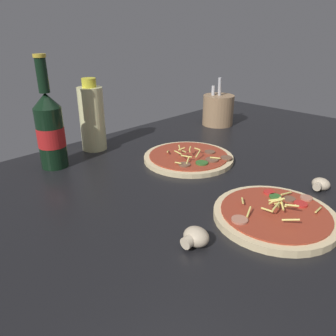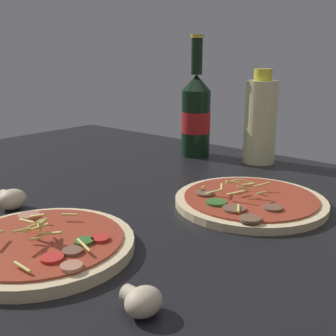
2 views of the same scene
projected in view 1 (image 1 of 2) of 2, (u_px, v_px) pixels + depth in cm
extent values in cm
cube|color=black|center=(205.00, 178.00, 83.41)|extent=(160.00, 90.00, 2.50)
cylinder|color=beige|center=(274.00, 216.00, 62.93)|extent=(23.39, 23.39, 1.47)
cylinder|color=#9E3823|center=(275.00, 212.00, 62.57)|extent=(20.58, 20.58, 0.30)
cylinder|color=#B7755B|center=(240.00, 220.00, 59.40)|extent=(3.03, 3.03, 0.40)
cylinder|color=red|center=(269.00, 192.00, 69.30)|extent=(2.30, 2.30, 0.40)
cylinder|color=brown|center=(289.00, 199.00, 66.58)|extent=(2.39, 2.39, 0.40)
cylinder|color=red|center=(301.00, 204.00, 64.72)|extent=(2.67, 2.67, 0.40)
cylinder|color=#B7755B|center=(306.00, 198.00, 66.99)|extent=(2.45, 2.45, 0.40)
cylinder|color=#336628|center=(275.00, 197.00, 67.52)|extent=(2.41, 2.41, 0.40)
cylinder|color=#EADB6B|center=(318.00, 210.00, 62.19)|extent=(2.86, 0.46, 0.55)
cylinder|color=#EADB6B|center=(286.00, 193.00, 67.55)|extent=(3.13, 1.02, 0.70)
cylinder|color=#EADB6B|center=(267.00, 210.00, 61.07)|extent=(0.43, 2.36, 0.47)
cylinder|color=#EADB6B|center=(282.00, 204.00, 61.58)|extent=(2.67, 2.33, 1.36)
cylinder|color=#EADB6B|center=(279.00, 203.00, 61.89)|extent=(1.84, 1.16, 0.55)
cylinder|color=#EADB6B|center=(249.00, 212.00, 60.62)|extent=(2.60, 1.19, 1.07)
cylinder|color=#EADB6B|center=(291.00, 220.00, 57.34)|extent=(1.63, 2.84, 1.00)
cylinder|color=#EADB6B|center=(277.00, 201.00, 61.54)|extent=(1.74, 1.92, 0.95)
cylinder|color=#EADB6B|center=(277.00, 200.00, 62.01)|extent=(2.26, 2.47, 0.88)
cylinder|color=#EADB6B|center=(276.00, 206.00, 60.08)|extent=(2.86, 0.64, 0.62)
cylinder|color=#EADB6B|center=(279.00, 203.00, 63.37)|extent=(2.97, 1.65, 0.92)
cylinder|color=#EADB6B|center=(273.00, 201.00, 61.87)|extent=(2.14, 1.09, 0.84)
cylinder|color=#EADB6B|center=(292.00, 205.00, 60.20)|extent=(0.82, 2.53, 0.81)
cylinder|color=#EADB6B|center=(290.00, 206.00, 62.03)|extent=(1.20, 2.15, 1.02)
cylinder|color=#EADB6B|center=(243.00, 201.00, 64.62)|extent=(1.96, 1.62, 0.41)
cylinder|color=beige|center=(188.00, 158.00, 91.10)|extent=(24.79, 24.79, 1.23)
cylinder|color=#9E3823|center=(188.00, 155.00, 90.80)|extent=(21.81, 21.81, 0.30)
cylinder|color=brown|center=(225.00, 157.00, 88.40)|extent=(3.11, 3.11, 0.40)
cylinder|color=brown|center=(184.00, 165.00, 83.85)|extent=(3.09, 3.09, 0.40)
cylinder|color=brown|center=(212.00, 160.00, 86.90)|extent=(3.52, 3.52, 0.40)
cylinder|color=brown|center=(210.00, 152.00, 92.29)|extent=(2.91, 2.91, 0.40)
cylinder|color=#336628|center=(202.00, 163.00, 84.93)|extent=(3.25, 3.25, 0.40)
cylinder|color=#EADB6B|center=(186.00, 157.00, 85.72)|extent=(1.84, 2.63, 0.56)
cylinder|color=#EADB6B|center=(180.00, 148.00, 92.63)|extent=(2.11, 2.39, 0.90)
cylinder|color=#EADB6B|center=(181.00, 149.00, 90.75)|extent=(1.89, 1.24, 0.90)
cylinder|color=#EADB6B|center=(190.00, 148.00, 89.35)|extent=(1.85, 1.33, 0.69)
cylinder|color=#EADB6B|center=(198.00, 154.00, 87.38)|extent=(2.90, 1.24, 1.29)
cylinder|color=#EADB6B|center=(184.00, 151.00, 87.39)|extent=(1.51, 2.32, 0.90)
cylinder|color=#EADB6B|center=(197.00, 149.00, 91.04)|extent=(0.75, 2.47, 0.54)
cylinder|color=#EADB6B|center=(188.00, 161.00, 84.88)|extent=(2.86, 1.80, 1.34)
cylinder|color=#EADB6B|center=(168.00, 151.00, 91.33)|extent=(2.60, 2.27, 1.15)
cylinder|color=#EADB6B|center=(190.00, 151.00, 89.06)|extent=(2.00, 1.86, 0.77)
cylinder|color=#EADB6B|center=(178.00, 163.00, 83.64)|extent=(0.86, 1.88, 0.41)
cylinder|color=#EADB6B|center=(215.00, 158.00, 87.21)|extent=(1.75, 2.51, 0.44)
cylinder|color=#EADB6B|center=(177.00, 153.00, 87.48)|extent=(0.85, 3.06, 0.42)
cylinder|color=black|center=(51.00, 138.00, 84.22)|extent=(6.92, 6.92, 15.76)
cone|color=black|center=(46.00, 100.00, 80.36)|extent=(6.92, 6.92, 3.69)
cylinder|color=black|center=(42.00, 75.00, 78.00)|extent=(2.63, 2.63, 8.19)
cylinder|color=gold|center=(39.00, 56.00, 76.21)|extent=(3.03, 3.03, 0.80)
cylinder|color=red|center=(51.00, 137.00, 84.09)|extent=(6.99, 6.99, 5.04)
cylinder|color=beige|center=(92.00, 119.00, 96.17)|extent=(7.28, 7.28, 18.49)
cylinder|color=yellow|center=(89.00, 83.00, 92.00)|extent=(4.00, 4.00, 2.52)
cylinder|color=beige|center=(318.00, 186.00, 73.24)|extent=(1.80, 1.80, 1.80)
ellipsoid|color=#C6B293|center=(321.00, 184.00, 74.29)|extent=(3.39, 3.99, 2.79)
cylinder|color=beige|center=(189.00, 241.00, 54.03)|extent=(2.10, 2.10, 2.10)
ellipsoid|color=#C6B293|center=(196.00, 237.00, 55.25)|extent=(3.97, 4.67, 3.27)
cylinder|color=#9E7A56|center=(218.00, 110.00, 122.43)|extent=(11.44, 11.44, 11.05)
cylinder|color=#BCBCC1|center=(213.00, 100.00, 120.80)|extent=(2.36, 2.40, 10.13)
cylinder|color=#BCBCC1|center=(219.00, 96.00, 120.21)|extent=(2.47, 1.71, 13.06)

